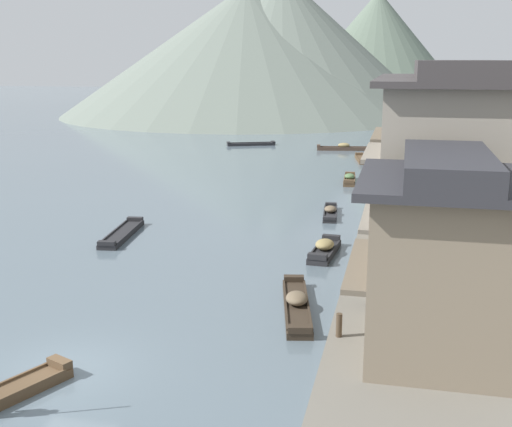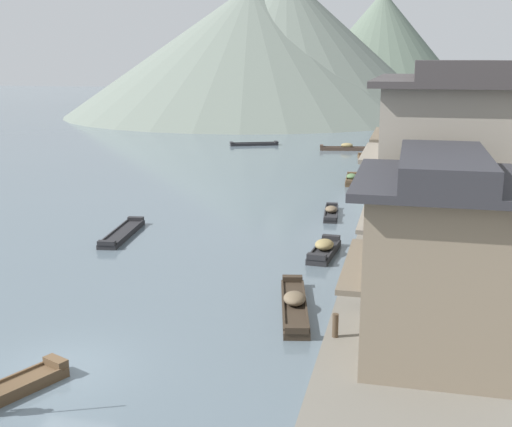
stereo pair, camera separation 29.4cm
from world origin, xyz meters
name	(u,v)px [view 2 (the right image)]	position (x,y,z in m)	size (l,w,h in m)	color
ground_plane	(60,370)	(0.00, 0.00, 0.00)	(400.00, 400.00, 0.00)	slate
riverbank_right	(506,195)	(16.85, 30.00, 0.32)	(18.00, 110.00, 0.64)	#6B665B
boat_moored_nearest	(324,249)	(6.40, 14.10, 0.29)	(1.28, 3.91, 0.79)	#232326
boat_moored_second	(122,234)	(-4.80, 15.10, 0.15)	(1.68, 5.60, 0.46)	#232326
boat_moored_third	(347,148)	(3.75, 52.73, 0.26)	(5.79, 1.83, 0.78)	#423328
boat_moored_far	(254,144)	(-6.80, 54.44, 0.14)	(5.39, 3.09, 0.43)	#232326
boat_midriver_drifting	(364,159)	(6.11, 45.56, 0.15)	(1.66, 4.91, 0.46)	brown
boat_midriver_upstream	(331,212)	(5.73, 22.56, 0.20)	(1.19, 4.28, 0.60)	#232326
boat_upstream_distant	(351,179)	(5.94, 33.99, 0.26)	(1.11, 3.98, 0.71)	brown
boat_crossing_west	(294,305)	(6.24, 6.56, 0.23)	(2.07, 5.74, 0.72)	#33281E
house_waterfront_nearest	(437,257)	(11.22, 2.71, 3.66)	(5.29, 6.23, 6.14)	#7F705B
house_waterfront_second	(453,178)	(11.92, 9.17, 4.95)	(6.69, 6.06, 8.74)	gray
house_waterfront_tall	(446,155)	(11.97, 15.68, 4.95)	(6.79, 6.60, 8.74)	#7F705B
mooring_post_dock_near	(335,325)	(8.20, 3.00, 1.04)	(0.20, 0.20, 0.79)	#473828
mooring_post_dock_mid	(353,264)	(8.20, 9.63, 1.05)	(0.20, 0.20, 0.81)	#473828
hill_far_west	(381,52)	(4.13, 110.78, 10.85)	(37.35, 37.35, 21.70)	#5B6B5B
hill_far_centre	(250,51)	(-17.31, 95.62, 10.80)	(63.59, 63.59, 21.60)	slate
hill_far_east	(286,45)	(-11.56, 97.95, 11.88)	(54.49, 54.49, 23.76)	slate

